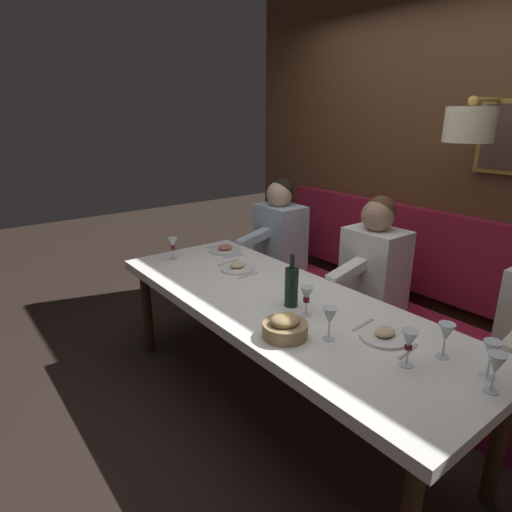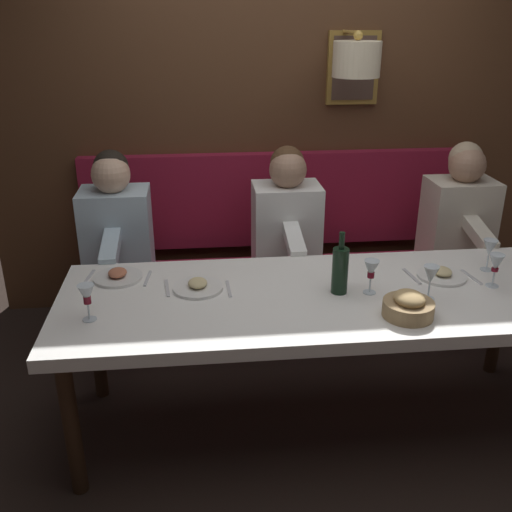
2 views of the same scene
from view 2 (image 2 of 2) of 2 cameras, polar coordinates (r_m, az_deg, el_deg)
ground_plane at (r=3.13m, az=5.77°, el=-15.85°), size 12.00×12.00×0.00m
dining_table at (r=2.76m, az=6.32°, el=-4.82°), size 0.90×2.44×0.74m
banquette_bench at (r=3.74m, az=3.23°, el=-4.65°), size 0.52×2.64×0.45m
back_wall_panel at (r=3.93m, az=2.37°, el=14.29°), size 0.59×3.84×2.90m
diner_nearest at (r=3.81m, az=19.42°, el=4.21°), size 0.60×0.40×0.79m
diner_near at (r=3.50m, az=3.03°, el=3.88°), size 0.60×0.40×0.79m
diner_middle at (r=3.49m, az=-13.63°, el=3.21°), size 0.60×0.40×0.79m
place_setting_0 at (r=2.93m, az=-13.45°, el=-1.93°), size 0.24×0.33×0.05m
place_setting_1 at (r=2.76m, az=-5.75°, el=-2.99°), size 0.24×0.32×0.05m
place_setting_2 at (r=3.01m, az=17.83°, el=-1.76°), size 0.24×0.33×0.05m
wine_glass_1 at (r=2.53m, az=-16.33°, el=-3.76°), size 0.07×0.07×0.16m
wine_glass_2 at (r=2.72m, az=16.82°, el=-1.88°), size 0.07×0.07×0.16m
wine_glass_3 at (r=2.96m, az=22.54°, el=-0.72°), size 0.07×0.07×0.16m
wine_glass_4 at (r=3.13m, az=22.02°, el=0.68°), size 0.07×0.07×0.16m
wine_glass_5 at (r=2.72m, az=11.28°, el=-1.39°), size 0.07×0.07×0.16m
wine_bottle at (r=2.70m, az=8.26°, el=-1.30°), size 0.08×0.08×0.30m
bread_bowl at (r=2.58m, az=14.78°, el=-4.79°), size 0.22×0.22×0.12m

